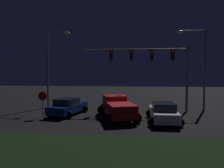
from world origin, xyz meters
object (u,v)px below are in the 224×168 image
(pickup_truck, at_px, (117,106))
(street_lamp_right, at_px, (199,59))
(traffic_signal_gantry, at_px, (152,60))
(street_lamp_left, at_px, (52,60))
(stop_sign, at_px, (43,99))
(car_sedan, at_px, (163,112))
(car_sedan_far, at_px, (68,107))

(pickup_truck, bearing_deg, street_lamp_right, -78.90)
(traffic_signal_gantry, distance_m, street_lamp_right, 4.85)
(pickup_truck, distance_m, street_lamp_left, 9.64)
(traffic_signal_gantry, height_order, stop_sign, traffic_signal_gantry)
(street_lamp_left, bearing_deg, car_sedan, -26.16)
(car_sedan, bearing_deg, pickup_truck, 74.68)
(street_lamp_right, bearing_deg, stop_sign, -160.85)
(street_lamp_left, relative_size, street_lamp_right, 1.01)
(traffic_signal_gantry, xyz_separation_m, street_lamp_left, (-10.66, 1.11, 0.20))
(car_sedan_far, xyz_separation_m, street_lamp_left, (-2.92, 3.58, 4.49))
(car_sedan, relative_size, street_lamp_right, 0.54)
(car_sedan, relative_size, stop_sign, 1.98)
(car_sedan, bearing_deg, street_lamp_right, -38.21)
(car_sedan, bearing_deg, car_sedan_far, 77.43)
(street_lamp_left, distance_m, stop_sign, 6.35)
(traffic_signal_gantry, relative_size, stop_sign, 4.63)
(street_lamp_right, height_order, stop_sign, street_lamp_right)
(car_sedan, xyz_separation_m, street_lamp_left, (-11.13, 5.47, 4.49))
(street_lamp_right, distance_m, stop_sign, 15.46)
(pickup_truck, relative_size, stop_sign, 2.58)
(street_lamp_right, bearing_deg, traffic_signal_gantry, -168.16)
(car_sedan_far, bearing_deg, street_lamp_right, -62.07)
(traffic_signal_gantry, bearing_deg, car_sedan_far, -162.30)
(car_sedan_far, distance_m, traffic_signal_gantry, 9.18)
(street_lamp_left, height_order, street_lamp_right, street_lamp_left)
(traffic_signal_gantry, xyz_separation_m, street_lamp_right, (4.74, 0.99, 0.15))
(car_sedan, distance_m, car_sedan_far, 8.42)
(traffic_signal_gantry, bearing_deg, street_lamp_right, 11.84)
(pickup_truck, height_order, street_lamp_right, street_lamp_right)
(car_sedan, distance_m, street_lamp_left, 13.19)
(car_sedan, distance_m, traffic_signal_gantry, 6.13)
(car_sedan_far, bearing_deg, street_lamp_left, 51.69)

